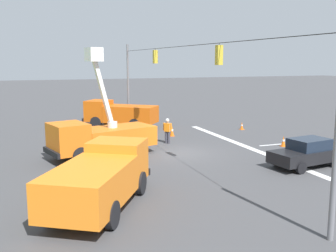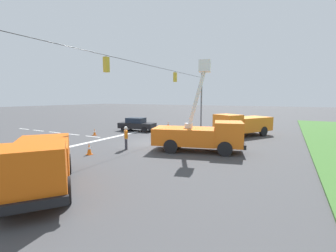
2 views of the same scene
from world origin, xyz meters
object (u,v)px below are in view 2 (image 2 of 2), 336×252
(utility_truck_bucket_lift, at_px, (201,133))
(utility_truck_support_near, at_px, (40,162))
(utility_truck_support_far, at_px, (242,124))
(road_worker, at_px, (126,137))
(traffic_cone_foreground_right, at_px, (94,132))
(traffic_cone_foreground_left, at_px, (24,143))
(traffic_cone_mid_right, at_px, (168,124))
(sedan_black, at_px, (137,124))
(traffic_cone_mid_left, at_px, (89,149))

(utility_truck_bucket_lift, distance_m, utility_truck_support_near, 10.45)
(utility_truck_support_near, relative_size, utility_truck_support_far, 0.95)
(road_worker, xyz_separation_m, traffic_cone_foreground_right, (-3.61, -7.06, -0.64))
(utility_truck_support_far, height_order, traffic_cone_foreground_right, utility_truck_support_far)
(utility_truck_support_near, height_order, traffic_cone_foreground_right, utility_truck_support_near)
(utility_truck_support_near, distance_m, utility_truck_support_far, 18.82)
(utility_truck_support_far, xyz_separation_m, traffic_cone_foreground_left, (13.54, -14.43, -0.92))
(traffic_cone_mid_right, bearing_deg, road_worker, 15.55)
(utility_truck_support_far, height_order, traffic_cone_foreground_left, utility_truck_support_far)
(utility_truck_support_far, height_order, sedan_black, utility_truck_support_far)
(sedan_black, distance_m, road_worker, 9.81)
(traffic_cone_mid_left, height_order, traffic_cone_mid_right, traffic_cone_mid_left)
(utility_truck_bucket_lift, distance_m, road_worker, 5.58)
(traffic_cone_foreground_right, bearing_deg, traffic_cone_mid_right, 163.17)
(road_worker, xyz_separation_m, traffic_cone_mid_right, (-14.04, -3.91, -0.69))
(road_worker, height_order, traffic_cone_mid_left, road_worker)
(traffic_cone_foreground_left, bearing_deg, utility_truck_bucket_lift, 112.02)
(utility_truck_bucket_lift, distance_m, traffic_cone_foreground_left, 14.01)
(utility_truck_support_near, xyz_separation_m, traffic_cone_foreground_left, (-4.60, -9.42, -0.92))
(sedan_black, relative_size, traffic_cone_foreground_left, 6.96)
(sedan_black, relative_size, road_worker, 2.55)
(road_worker, bearing_deg, sedan_black, -148.68)
(utility_truck_support_near, bearing_deg, sedan_black, -157.33)
(utility_truck_support_far, bearing_deg, traffic_cone_foreground_right, -63.41)
(utility_truck_support_far, distance_m, traffic_cone_mid_left, 15.12)
(traffic_cone_foreground_left, xyz_separation_m, traffic_cone_mid_right, (-17.13, 3.90, -0.00))
(utility_truck_support_near, bearing_deg, utility_truck_support_far, 164.59)
(road_worker, distance_m, traffic_cone_foreground_right, 7.95)
(traffic_cone_mid_right, bearing_deg, utility_truck_support_near, 14.26)
(road_worker, distance_m, traffic_cone_foreground_left, 8.43)
(sedan_black, height_order, traffic_cone_foreground_left, sedan_black)
(utility_truck_support_far, distance_m, road_worker, 12.37)
(utility_truck_bucket_lift, bearing_deg, road_worker, -67.35)
(road_worker, xyz_separation_m, traffic_cone_foreground_left, (3.09, -7.81, -0.69))
(utility_truck_bucket_lift, height_order, traffic_cone_foreground_right, utility_truck_bucket_lift)
(utility_truck_bucket_lift, relative_size, traffic_cone_mid_left, 8.43)
(utility_truck_bucket_lift, bearing_deg, sedan_black, -121.31)
(traffic_cone_mid_left, bearing_deg, traffic_cone_foreground_left, -84.23)
(sedan_black, distance_m, traffic_cone_foreground_left, 11.79)
(sedan_black, height_order, traffic_cone_foreground_right, sedan_black)
(traffic_cone_foreground_right, height_order, traffic_cone_mid_left, traffic_cone_mid_left)
(utility_truck_support_near, distance_m, traffic_cone_mid_left, 6.05)
(sedan_black, xyz_separation_m, traffic_cone_mid_left, (10.80, 3.84, -0.38))
(utility_truck_support_far, height_order, traffic_cone_mid_left, utility_truck_support_far)
(traffic_cone_foreground_right, bearing_deg, traffic_cone_foreground_left, -6.39)
(utility_truck_bucket_lift, relative_size, traffic_cone_foreground_left, 10.64)
(utility_truck_support_far, bearing_deg, utility_truck_bucket_lift, -10.05)
(utility_truck_support_near, distance_m, traffic_cone_mid_right, 22.44)
(sedan_black, height_order, traffic_cone_mid_left, sedan_black)
(utility_truck_support_near, distance_m, sedan_black, 17.41)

